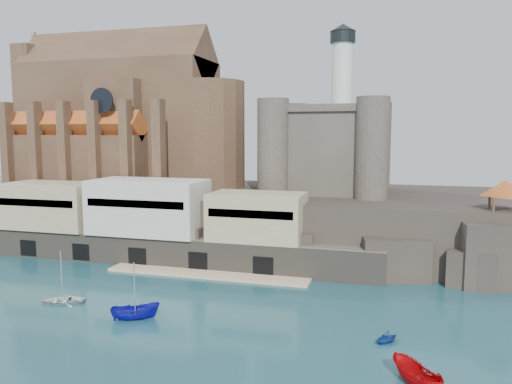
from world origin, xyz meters
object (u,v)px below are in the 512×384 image
object	(u,v)px
church	(127,124)
castle_keep	(328,145)
pavilion	(505,190)
boat_2	(135,319)

from	to	relation	value
church	castle_keep	size ratio (longest dim) A/B	1.60
castle_keep	church	bearing A→B (deg)	178.89
church	pavilion	distance (m)	68.65
church	castle_keep	xyz separation A→B (m)	(40.21, -0.78, -3.81)
church	boat_2	size ratio (longest dim) A/B	8.77
castle_keep	pavilion	size ratio (longest dim) A/B	4.58
church	pavilion	xyz separation A→B (m)	(66.13, -15.85, -9.40)
castle_keep	pavilion	xyz separation A→B (m)	(25.92, -15.08, -5.59)
church	pavilion	size ratio (longest dim) A/B	7.34
castle_keep	boat_2	world-z (taller)	castle_keep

